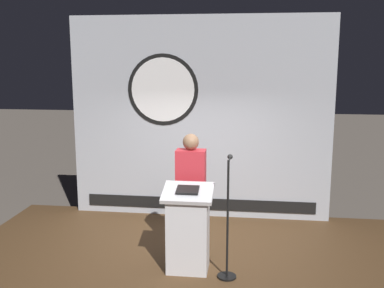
% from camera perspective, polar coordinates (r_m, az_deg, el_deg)
% --- Properties ---
extents(ground_plane, '(40.00, 40.00, 0.00)m').
position_cam_1_polar(ground_plane, '(6.56, -0.95, -16.64)').
color(ground_plane, '#6B6056').
extents(stage_platform, '(6.40, 4.00, 0.30)m').
position_cam_1_polar(stage_platform, '(6.50, -0.96, -15.47)').
color(stage_platform, brown).
rests_on(stage_platform, ground).
extents(banner_display, '(4.41, 0.12, 3.42)m').
position_cam_1_polar(banner_display, '(7.73, 0.85, 3.20)').
color(banner_display, '#B2B7C1').
rests_on(banner_display, stage_platform).
extents(podium, '(0.64, 0.50, 1.13)m').
position_cam_1_polar(podium, '(5.95, -0.50, -10.67)').
color(podium, silver).
rests_on(podium, stage_platform).
extents(speaker_person, '(0.40, 0.26, 1.72)m').
position_cam_1_polar(speaker_person, '(6.29, -0.14, -6.27)').
color(speaker_person, black).
rests_on(speaker_person, stage_platform).
extents(microphone_stand, '(0.24, 0.57, 1.51)m').
position_cam_1_polar(microphone_stand, '(5.82, 4.47, -11.27)').
color(microphone_stand, black).
rests_on(microphone_stand, stage_platform).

